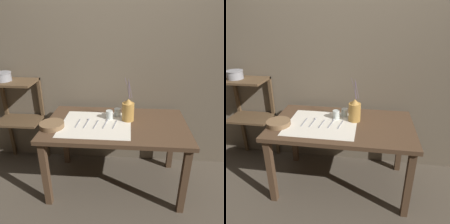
# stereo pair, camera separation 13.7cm
# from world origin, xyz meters

# --- Properties ---
(ground_plane) EXTENTS (12.00, 12.00, 0.00)m
(ground_plane) POSITION_xyz_m (0.00, 0.00, 0.00)
(ground_plane) COLOR brown
(stone_wall_back) EXTENTS (7.00, 0.06, 2.40)m
(stone_wall_back) POSITION_xyz_m (0.00, 0.50, 1.20)
(stone_wall_back) COLOR #6B5E4C
(stone_wall_back) RESTS_ON ground_plane
(wooden_table) EXTENTS (1.38, 0.79, 0.74)m
(wooden_table) POSITION_xyz_m (0.00, 0.00, 0.65)
(wooden_table) COLOR #4C3523
(wooden_table) RESTS_ON ground_plane
(wooden_shelf_unit) EXTENTS (0.49, 0.33, 1.05)m
(wooden_shelf_unit) POSITION_xyz_m (-1.14, 0.33, 0.74)
(wooden_shelf_unit) COLOR brown
(wooden_shelf_unit) RESTS_ON ground_plane
(linen_cloth) EXTENTS (0.67, 0.57, 0.00)m
(linen_cloth) POSITION_xyz_m (-0.19, -0.04, 0.74)
(linen_cloth) COLOR silver
(linen_cloth) RESTS_ON wooden_table
(pitcher_with_flowers) EXTENTS (0.12, 0.12, 0.44)m
(pitcher_with_flowers) POSITION_xyz_m (0.12, 0.08, 0.84)
(pitcher_with_flowers) COLOR #B7843D
(pitcher_with_flowers) RESTS_ON wooden_table
(wooden_bowl) EXTENTS (0.23, 0.23, 0.05)m
(wooden_bowl) POSITION_xyz_m (-0.59, -0.13, 0.76)
(wooden_bowl) COLOR brown
(wooden_bowl) RESTS_ON wooden_table
(glass_tumbler_near) EXTENTS (0.07, 0.07, 0.09)m
(glass_tumbler_near) POSITION_xyz_m (-0.07, 0.10, 0.78)
(glass_tumbler_near) COLOR silver
(glass_tumbler_near) RESTS_ON wooden_table
(glass_tumbler_far) EXTENTS (0.07, 0.07, 0.08)m
(glass_tumbler_far) POSITION_xyz_m (0.01, 0.17, 0.78)
(glass_tumbler_far) COLOR silver
(glass_tumbler_far) RESTS_ON wooden_table
(knife_center) EXTENTS (0.02, 0.18, 0.00)m
(knife_center) POSITION_xyz_m (-0.37, -0.04, 0.74)
(knife_center) COLOR #939399
(knife_center) RESTS_ON wooden_table
(spoon_inner) EXTENTS (0.03, 0.19, 0.02)m
(spoon_inner) POSITION_xyz_m (-0.28, 0.01, 0.74)
(spoon_inner) COLOR #939399
(spoon_inner) RESTS_ON wooden_table
(fork_outer) EXTENTS (0.03, 0.18, 0.00)m
(fork_outer) POSITION_xyz_m (-0.19, -0.04, 0.74)
(fork_outer) COLOR #939399
(fork_outer) RESTS_ON wooden_table
(spoon_outer) EXTENTS (0.04, 0.19, 0.02)m
(spoon_outer) POSITION_xyz_m (-0.09, 0.02, 0.74)
(spoon_outer) COLOR #939399
(spoon_outer) RESTS_ON wooden_table
(fork_inner) EXTENTS (0.04, 0.18, 0.00)m
(fork_inner) POSITION_xyz_m (-0.01, -0.03, 0.74)
(fork_inner) COLOR #939399
(fork_inner) RESTS_ON wooden_table
(metal_pot_large) EXTENTS (0.18, 0.18, 0.09)m
(metal_pot_large) POSITION_xyz_m (-1.24, 0.29, 1.10)
(metal_pot_large) COLOR #939399
(metal_pot_large) RESTS_ON wooden_shelf_unit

